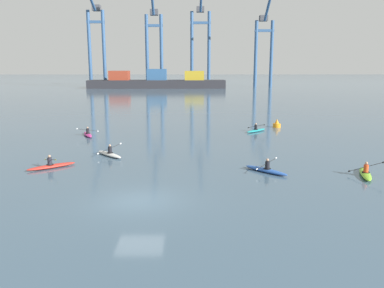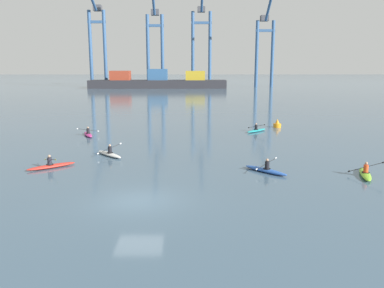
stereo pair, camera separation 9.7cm
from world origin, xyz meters
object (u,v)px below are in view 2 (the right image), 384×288
Objects in this scene: kayak_lime at (365,173)px; kayak_blue at (266,170)px; gantry_crane_west_mid at (155,36)px; gantry_crane_east at (265,42)px; container_barge at (158,82)px; kayak_magenta at (88,134)px; gantry_crane_east_mid at (201,36)px; channel_buoy at (277,124)px; kayak_teal at (256,130)px; gantry_crane_west at (97,35)px; kayak_white at (109,154)px; kayak_red at (51,166)px.

kayak_lime is 6.33m from kayak_blue.
gantry_crane_east is (39.44, 1.77, -1.69)m from gantry_crane_west_mid.
gantry_crane_east is at bearing 82.12° from kayak_lime.
container_barge is 13.77× the size of kayak_magenta.
gantry_crane_east_mid is 37.66× the size of channel_buoy.
channel_buoy is 4.31m from kayak_teal.
kayak_teal is (-20.62, -102.71, -15.85)m from gantry_crane_east.
kayak_magenta is at bearing -78.27° from gantry_crane_west.
container_barge reaches higher than kayak_magenta.
gantry_crane_east_mid is at bearing 44.94° from container_barge.
gantry_crane_west_mid is 1.19× the size of gantry_crane_east.
gantry_crane_west is at bearing 101.73° from kayak_magenta.
kayak_magenta is (-17.79, -2.36, 0.00)m from kayak_teal.
gantry_crane_east reaches higher than kayak_white.
kayak_teal is (17.09, 15.61, -0.00)m from kayak_red.
gantry_crane_east is 102.35m from channel_buoy.
kayak_blue is at bearing -43.36° from kayak_magenta.
kayak_red is 14.82m from kayak_blue.
kayak_blue is (-6.24, 1.00, 0.00)m from kayak_lime.
gantry_crane_west_mid is 38.67× the size of channel_buoy.
kayak_white is at bearing -106.71° from gantry_crane_east.
kayak_white is at bearing -66.97° from kayak_magenta.
channel_buoy is 21.48m from kayak_magenta.
kayak_lime is at bearing -79.17° from container_barge.
gantry_crane_east_mid is 127.77m from kayak_blue.
gantry_crane_west is 1.08× the size of gantry_crane_east.
container_barge is 109.67m from kayak_red.
gantry_crane_west_mid is at bearing 100.83° from kayak_lime.
kayak_red is 21.13m from kayak_lime.
kayak_white is (3.75, -105.86, -2.00)m from container_barge.
gantry_crane_west_mid reaches higher than kayak_lime.
kayak_white is (-17.67, 6.13, 0.00)m from kayak_lime.
kayak_lime is at bearing -79.17° from gantry_crane_west_mid.
kayak_white is at bearing -139.33° from kayak_teal.
channel_buoy reaches higher than kayak_magenta.
kayak_magenta is (-21.69, 15.59, 0.00)m from kayak_lime.
gantry_crane_east_mid is (36.98, 9.57, 0.53)m from gantry_crane_west.
gantry_crane_east_mid is at bearing 163.32° from gantry_crane_east.
kayak_blue is (36.68, -116.87, -17.83)m from gantry_crane_west.
kayak_teal is 0.97× the size of kayak_blue.
kayak_teal is 0.85× the size of kayak_magenta.
container_barge is at bearing -135.06° from gantry_crane_east_mid.
gantry_crane_east_mid reaches higher than kayak_white.
kayak_blue is 21.25m from kayak_magenta.
gantry_crane_west_mid is (-1.31, 6.90, 15.54)m from container_barge.
kayak_lime is 18.38m from kayak_teal.
kayak_red and kayak_blue have the same top height.
kayak_blue is at bearing -104.84° from channel_buoy.
kayak_magenta is at bearing -89.42° from gantry_crane_west_mid.
kayak_lime is (22.73, -118.89, -17.54)m from gantry_crane_west_mid.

